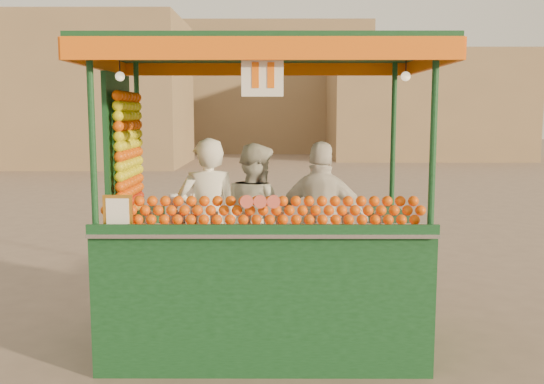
{
  "coord_description": "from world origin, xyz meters",
  "views": [
    {
      "loc": [
        -0.25,
        -5.72,
        2.18
      ],
      "look_at": [
        -0.26,
        -0.12,
        1.45
      ],
      "focal_mm": 40.21,
      "sensor_mm": 36.0,
      "label": 1
    }
  ],
  "objects_px": {
    "vendor_middle": "(256,219)",
    "vendor_right": "(322,223)",
    "juice_cart": "(256,251)",
    "vendor_left": "(208,220)"
  },
  "relations": [
    {
      "from": "juice_cart",
      "to": "vendor_left",
      "type": "bearing_deg",
      "value": 139.12
    },
    {
      "from": "vendor_middle",
      "to": "vendor_right",
      "type": "height_order",
      "value": "vendor_right"
    },
    {
      "from": "vendor_middle",
      "to": "vendor_right",
      "type": "relative_size",
      "value": 0.98
    },
    {
      "from": "juice_cart",
      "to": "vendor_right",
      "type": "bearing_deg",
      "value": 26.79
    },
    {
      "from": "juice_cart",
      "to": "vendor_left",
      "type": "distance_m",
      "value": 0.67
    },
    {
      "from": "juice_cart",
      "to": "vendor_middle",
      "type": "xyz_separation_m",
      "value": [
        -0.02,
        0.67,
        0.19
      ]
    },
    {
      "from": "juice_cart",
      "to": "vendor_left",
      "type": "relative_size",
      "value": 1.9
    },
    {
      "from": "vendor_middle",
      "to": "vendor_right",
      "type": "distance_m",
      "value": 0.74
    },
    {
      "from": "vendor_left",
      "to": "vendor_middle",
      "type": "height_order",
      "value": "vendor_left"
    },
    {
      "from": "vendor_left",
      "to": "vendor_middle",
      "type": "xyz_separation_m",
      "value": [
        0.46,
        0.26,
        -0.03
      ]
    }
  ]
}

